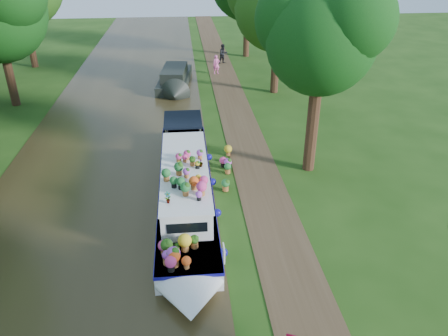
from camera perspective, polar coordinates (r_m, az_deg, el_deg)
ground at (r=18.65m, az=2.04°, el=-4.94°), size 100.00×100.00×0.00m
canal_water at (r=18.91m, az=-16.40°, el=-5.69°), size 10.00×100.00×0.02m
towpath at (r=18.82m, az=5.67°, el=-4.69°), size 2.20×100.00×0.03m
plant_boat at (r=18.21m, az=-5.03°, el=-2.78°), size 2.29×13.52×2.31m
tree_near_overhang at (r=19.82m, az=12.59°, el=17.10°), size 5.52×5.28×8.99m
second_boat at (r=34.03m, az=-6.46°, el=11.51°), size 2.83×7.63×1.44m
pedestrian_pink at (r=36.98m, az=-1.01°, el=13.37°), size 0.64×0.50×1.54m
pedestrian_dark at (r=40.23m, az=-0.10°, el=14.69°), size 1.03×0.94×1.70m
verge_plant at (r=22.07m, az=0.26°, el=1.29°), size 0.44×0.39×0.43m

